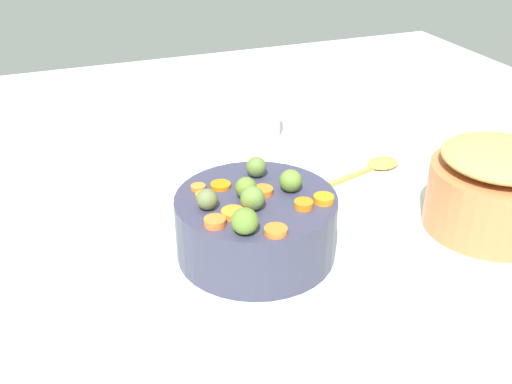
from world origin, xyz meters
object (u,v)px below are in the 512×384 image
object	(u,v)px
serving_bowl_carrots	(256,225)
casserole_dish	(228,118)
metal_pot	(492,198)
wooden_spoon	(367,170)

from	to	relation	value
serving_bowl_carrots	casserole_dish	bearing A→B (deg)	-13.21
casserole_dish	serving_bowl_carrots	bearing A→B (deg)	166.79
metal_pot	casserole_dish	xyz separation A→B (m)	(0.56, 0.31, -0.01)
serving_bowl_carrots	metal_pot	bearing A→B (deg)	-99.93
wooden_spoon	serving_bowl_carrots	bearing A→B (deg)	120.70
metal_pot	casserole_dish	size ratio (longest dim) A/B	0.93
serving_bowl_carrots	wooden_spoon	distance (m)	0.39
serving_bowl_carrots	wooden_spoon	bearing A→B (deg)	-59.30
serving_bowl_carrots	metal_pot	size ratio (longest dim) A/B	1.15
wooden_spoon	casserole_dish	bearing A→B (deg)	37.07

